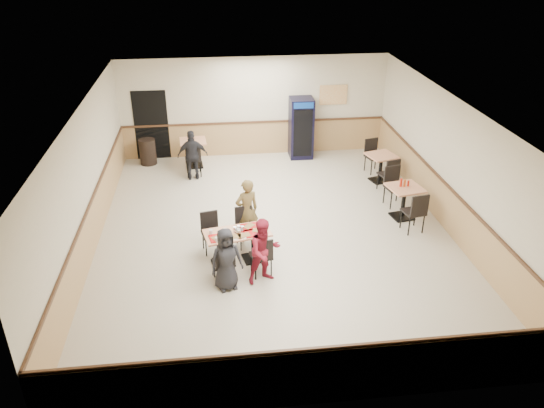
{
  "coord_description": "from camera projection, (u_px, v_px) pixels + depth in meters",
  "views": [
    {
      "loc": [
        -1.31,
        -10.47,
        6.18
      ],
      "look_at": [
        -0.12,
        -0.5,
        1.02
      ],
      "focal_mm": 35.0,
      "sensor_mm": 36.0,
      "label": 1
    }
  ],
  "objects": [
    {
      "name": "trash_bin",
      "position": [
        148.0,
        152.0,
        15.71
      ],
      "size": [
        0.49,
        0.49,
        0.77
      ],
      "primitive_type": "cylinder",
      "color": "black",
      "rests_on": "ground"
    },
    {
      "name": "main_chairs",
      "position": [
        235.0,
        243.0,
        10.94
      ],
      "size": [
        1.46,
        1.76,
        0.91
      ],
      "rotation": [
        0.0,
        0.0,
        0.19
      ],
      "color": "black",
      "rests_on": "ground"
    },
    {
      "name": "side_table_near_chair_north",
      "position": [
        395.0,
        187.0,
        13.24
      ],
      "size": [
        0.55,
        0.55,
        1.02
      ],
      "primitive_type": null,
      "rotation": [
        0.0,
        0.0,
        0.18
      ],
      "color": "black",
      "rests_on": "ground"
    },
    {
      "name": "room_shell",
      "position": [
        328.0,
        164.0,
        14.38
      ],
      "size": [
        10.0,
        10.0,
        10.0
      ],
      "color": "silver",
      "rests_on": "ground"
    },
    {
      "name": "back_table_chair_lone",
      "position": [
        193.0,
        158.0,
        14.92
      ],
      "size": [
        0.5,
        0.5,
        1.01
      ],
      "primitive_type": null,
      "rotation": [
        0.0,
        0.0,
        3.21
      ],
      "color": "black",
      "rests_on": "ground"
    },
    {
      "name": "side_table_far",
      "position": [
        381.0,
        164.0,
        14.55
      ],
      "size": [
        0.89,
        0.89,
        0.78
      ],
      "rotation": [
        0.0,
        0.0,
        0.27
      ],
      "color": "black",
      "rests_on": "ground"
    },
    {
      "name": "side_table_near",
      "position": [
        404.0,
        197.0,
        12.65
      ],
      "size": [
        0.88,
        0.88,
        0.81
      ],
      "rotation": [
        0.0,
        0.0,
        0.18
      ],
      "color": "black",
      "rests_on": "ground"
    },
    {
      "name": "lone_diner",
      "position": [
        193.0,
        155.0,
        14.6
      ],
      "size": [
        0.85,
        0.39,
        1.41
      ],
      "primitive_type": "imported",
      "rotation": [
        0.0,
        0.0,
        3.2
      ],
      "color": "black",
      "rests_on": "ground"
    },
    {
      "name": "side_table_far_chair_south",
      "position": [
        388.0,
        174.0,
        14.01
      ],
      "size": [
        0.56,
        0.56,
        0.99
      ],
      "primitive_type": null,
      "rotation": [
        0.0,
        0.0,
        3.41
      ],
      "color": "black",
      "rests_on": "ground"
    },
    {
      "name": "ground",
      "position": [
        275.0,
        233.0,
        12.21
      ],
      "size": [
        10.0,
        10.0,
        0.0
      ],
      "primitive_type": "plane",
      "color": "beige",
      "rests_on": "ground"
    },
    {
      "name": "diner_man_opposite",
      "position": [
        247.0,
        211.0,
        11.62
      ],
      "size": [
        0.63,
        0.51,
        1.48
      ],
      "primitive_type": "imported",
      "rotation": [
        0.0,
        0.0,
        3.48
      ],
      "color": "brown",
      "rests_on": "ground"
    },
    {
      "name": "back_table",
      "position": [
        193.0,
        149.0,
        15.48
      ],
      "size": [
        0.8,
        0.8,
        0.8
      ],
      "rotation": [
        0.0,
        0.0,
        0.07
      ],
      "color": "black",
      "rests_on": "ground"
    },
    {
      "name": "pepsi_cooler",
      "position": [
        301.0,
        128.0,
        15.99
      ],
      "size": [
        0.7,
        0.71,
        1.83
      ],
      "rotation": [
        0.0,
        0.0,
        -0.01
      ],
      "color": "black",
      "rests_on": "ground"
    },
    {
      "name": "tabletop_clutter",
      "position": [
        238.0,
        232.0,
        10.78
      ],
      "size": [
        1.19,
        0.74,
        0.12
      ],
      "rotation": [
        0.0,
        0.0,
        0.19
      ],
      "color": "red",
      "rests_on": "main_table"
    },
    {
      "name": "side_table_near_chair_south",
      "position": [
        413.0,
        211.0,
        12.1
      ],
      "size": [
        0.55,
        0.55,
        1.02
      ],
      "primitive_type": null,
      "rotation": [
        0.0,
        0.0,
        3.32
      ],
      "color": "black",
      "rests_on": "ground"
    },
    {
      "name": "condiment_caddy",
      "position": [
        404.0,
        183.0,
        12.53
      ],
      "size": [
        0.23,
        0.06,
        0.2
      ],
      "color": "#B11D0C",
      "rests_on": "side_table_near"
    },
    {
      "name": "side_table_far_chair_north",
      "position": [
        374.0,
        156.0,
        15.11
      ],
      "size": [
        0.56,
        0.56,
        0.99
      ],
      "primitive_type": null,
      "rotation": [
        0.0,
        0.0,
        0.27
      ],
      "color": "black",
      "rests_on": "ground"
    },
    {
      "name": "main_table",
      "position": [
        238.0,
        242.0,
        10.94
      ],
      "size": [
        1.44,
        0.91,
        0.72
      ],
      "rotation": [
        0.0,
        0.0,
        0.19
      ],
      "color": "black",
      "rests_on": "ground"
    },
    {
      "name": "diner_woman_left",
      "position": [
        226.0,
        259.0,
        10.06
      ],
      "size": [
        0.72,
        0.58,
        1.29
      ],
      "primitive_type": "imported",
      "rotation": [
        0.0,
        0.0,
        0.3
      ],
      "color": "black",
      "rests_on": "ground"
    },
    {
      "name": "diner_woman_right",
      "position": [
        264.0,
        251.0,
        10.25
      ],
      "size": [
        0.8,
        0.72,
        1.37
      ],
      "primitive_type": "imported",
      "rotation": [
        0.0,
        0.0,
        0.36
      ],
      "color": "maroon",
      "rests_on": "ground"
    }
  ]
}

